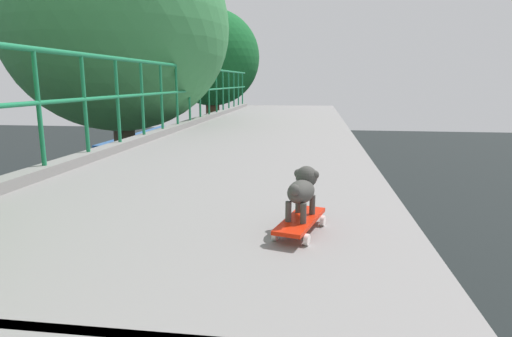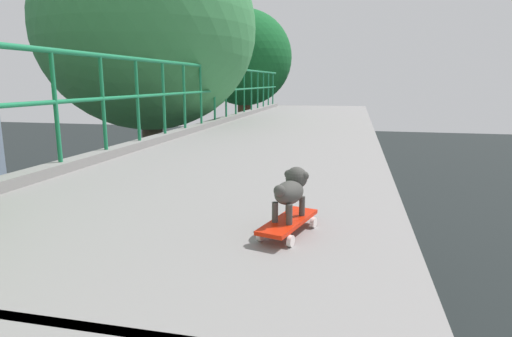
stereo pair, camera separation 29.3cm
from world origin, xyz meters
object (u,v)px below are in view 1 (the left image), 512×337
at_px(car_green_fifth, 63,275).
at_px(city_bus, 150,152).
at_px(small_dog, 303,188).
at_px(car_white_sixth, 38,227).
at_px(toy_skateboard, 300,221).

relative_size(car_green_fifth, city_bus, 0.34).
distance_m(city_bus, small_dog, 29.85).
height_order(car_white_sixth, toy_skateboard, toy_skateboard).
distance_m(car_white_sixth, small_dog, 18.56).
bearing_deg(car_green_fifth, car_white_sixth, 132.03).
height_order(city_bus, toy_skateboard, toy_skateboard).
height_order(car_green_fifth, toy_skateboard, toy_skateboard).
height_order(city_bus, small_dog, small_dog).
xyz_separation_m(city_bus, toy_skateboard, (11.82, -27.10, 4.24)).
bearing_deg(small_dog, car_green_fifth, 130.07).
relative_size(car_green_fifth, toy_skateboard, 6.86).
xyz_separation_m(car_green_fifth, toy_skateboard, (7.84, -9.38, 5.30)).
bearing_deg(toy_skateboard, car_white_sixth, 130.56).
xyz_separation_m(car_white_sixth, small_dog, (11.56, -13.45, 5.48)).
relative_size(city_bus, toy_skateboard, 20.23).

